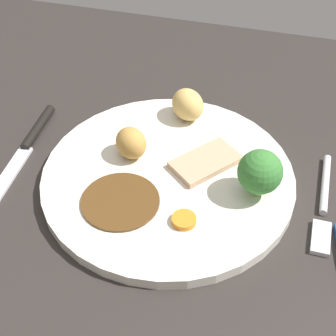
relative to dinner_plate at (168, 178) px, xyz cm
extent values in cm
cube|color=#2B2623|center=(2.37, 2.35, -2.50)|extent=(120.00, 84.00, 3.60)
cylinder|color=silver|center=(0.00, 0.00, 0.00)|extent=(29.85, 29.85, 1.40)
cylinder|color=#563819|center=(3.96, 5.69, 0.85)|extent=(8.83, 8.83, 0.30)
cube|color=tan|center=(-3.90, -2.81, 1.10)|extent=(8.71, 9.18, 0.80)
ellipsoid|color=#BC8C42|center=(5.18, -2.11, 2.62)|extent=(5.50, 5.46, 3.84)
ellipsoid|color=#D8B260|center=(0.36, -11.15, 2.76)|extent=(6.08, 6.02, 4.11)
cylinder|color=orange|center=(-3.58, 6.63, 1.04)|extent=(2.69, 2.69, 0.67)
cylinder|color=#8CB766|center=(-10.50, 0.32, 1.50)|extent=(1.26, 1.26, 1.60)
sphere|color=#387A33|center=(-10.50, 0.32, 4.06)|extent=(5.02, 5.02, 5.02)
cylinder|color=silver|center=(-18.14, -4.23, -0.25)|extent=(0.97, 9.51, 0.90)
cube|color=silver|center=(-18.08, 4.02, -0.40)|extent=(2.03, 4.51, 0.60)
cylinder|color=black|center=(19.16, -4.82, -0.10)|extent=(1.47, 8.53, 1.20)
cube|color=silver|center=(18.88, 4.18, -0.50)|extent=(2.03, 10.55, 0.40)
camera|label=1|loc=(-11.22, 41.30, 42.81)|focal=54.51mm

